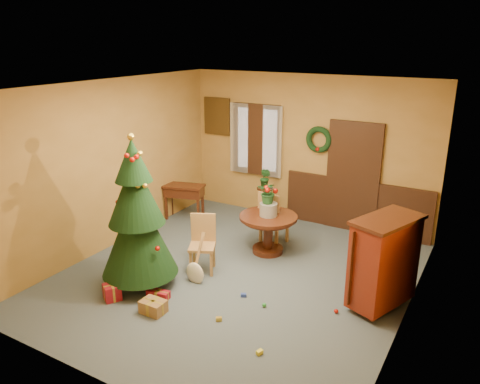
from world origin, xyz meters
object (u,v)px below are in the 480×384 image
Objects in this scene: sideboard at (384,260)px; writing_desk at (184,193)px; christmas_tree at (137,216)px; chair_near at (203,241)px; dining_table at (268,227)px.

writing_desk is at bearing 162.85° from sideboard.
writing_desk is at bearing 112.41° from christmas_tree.
sideboard is at bearing 6.52° from chair_near.
writing_desk is 4.50m from sideboard.
christmas_tree is at bearing -160.11° from sideboard.
writing_desk is (-1.57, 1.64, 0.05)m from chair_near.
writing_desk is at bearing 165.38° from dining_table.
christmas_tree is 3.50m from sideboard.
chair_near reaches higher than dining_table.
christmas_tree is (-0.53, -0.87, 0.61)m from chair_near.
christmas_tree is 2.61× the size of writing_desk.
chair_near is at bearing 58.40° from christmas_tree.
writing_desk is (-1.03, 2.51, -0.56)m from christmas_tree.
dining_table is at bearing -14.62° from writing_desk.
dining_table is at bearing 59.25° from christmas_tree.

